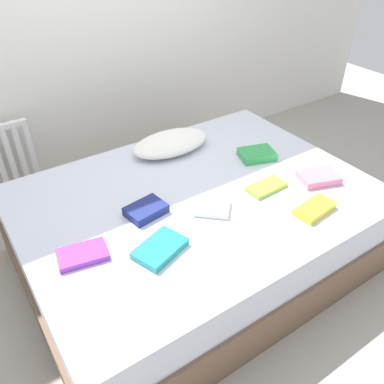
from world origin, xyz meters
TOP-DOWN VIEW (x-y plane):
  - ground_plane at (0.00, 0.00)m, footprint 8.00×8.00m
  - bed at (0.00, 0.00)m, footprint 2.00×1.50m
  - radiator at (-0.80, 1.20)m, footprint 0.41×0.04m
  - pillow at (0.14, 0.51)m, footprint 0.54×0.31m
  - textbook_navy at (-0.33, 0.00)m, footprint 0.22×0.18m
  - textbook_pink at (0.68, -0.30)m, footprint 0.27×0.22m
  - textbook_white at (-0.02, -0.17)m, footprint 0.24×0.24m
  - textbook_green at (0.55, 0.11)m, footprint 0.26×0.22m
  - textbook_lime at (0.36, -0.19)m, footprint 0.24×0.13m
  - textbook_teal at (-0.41, -0.29)m, footprint 0.29×0.24m
  - textbook_purple at (-0.73, -0.12)m, footprint 0.25×0.18m
  - textbook_yellow at (0.43, -0.49)m, footprint 0.25×0.15m

SIDE VIEW (x-z plane):
  - ground_plane at x=0.00m, z-range 0.00..0.00m
  - bed at x=0.00m, z-range 0.00..0.50m
  - radiator at x=-0.80m, z-range 0.13..0.65m
  - textbook_lime at x=0.36m, z-range 0.50..0.53m
  - textbook_white at x=-0.02m, z-range 0.50..0.53m
  - textbook_purple at x=-0.73m, z-range 0.50..0.53m
  - textbook_yellow at x=0.43m, z-range 0.50..0.54m
  - textbook_teal at x=-0.41m, z-range 0.50..0.54m
  - textbook_pink at x=0.68m, z-range 0.50..0.55m
  - textbook_navy at x=-0.33m, z-range 0.50..0.55m
  - textbook_green at x=0.55m, z-range 0.50..0.55m
  - pillow at x=0.14m, z-range 0.50..0.61m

